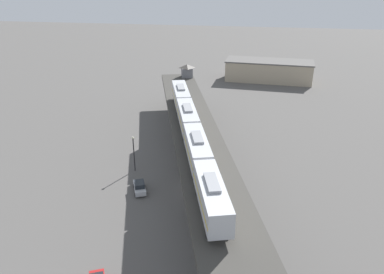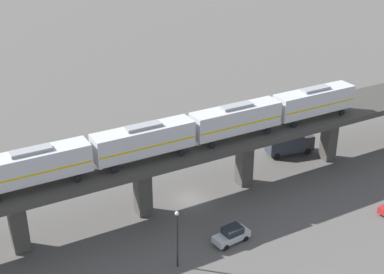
{
  "view_description": "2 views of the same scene",
  "coord_description": "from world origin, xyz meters",
  "px_view_note": "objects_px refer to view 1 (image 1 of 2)",
  "views": [
    {
      "loc": [
        7.34,
        -54.67,
        34.58
      ],
      "look_at": [
        -1.45,
        -0.02,
        9.61
      ],
      "focal_mm": 35.0,
      "sensor_mm": 36.0,
      "label": 1
    },
    {
      "loc": [
        -57.99,
        13.18,
        36.86
      ],
      "look_at": [
        -1.45,
        -0.02,
        9.61
      ],
      "focal_mm": 50.0,
      "sensor_mm": 36.0,
      "label": 2
    }
  ],
  "objects_px": {
    "signal_hut": "(187,70)",
    "warehouse_building": "(269,71)",
    "delivery_truck": "(255,257)",
    "street_lamp": "(134,151)",
    "street_car_silver": "(140,187)",
    "subway_train": "(192,131)"
  },
  "relations": [
    {
      "from": "delivery_truck",
      "to": "street_lamp",
      "type": "relative_size",
      "value": 1.06
    },
    {
      "from": "signal_hut",
      "to": "subway_train",
      "type": "bearing_deg",
      "value": -79.05
    },
    {
      "from": "subway_train",
      "to": "delivery_truck",
      "type": "xyz_separation_m",
      "value": [
        10.76,
        -17.58,
        -8.89
      ]
    },
    {
      "from": "street_car_silver",
      "to": "delivery_truck",
      "type": "height_order",
      "value": "delivery_truck"
    },
    {
      "from": "street_car_silver",
      "to": "subway_train",
      "type": "bearing_deg",
      "value": 17.18
    },
    {
      "from": "subway_train",
      "to": "delivery_truck",
      "type": "bearing_deg",
      "value": -58.53
    },
    {
      "from": "street_car_silver",
      "to": "warehouse_building",
      "type": "xyz_separation_m",
      "value": [
        23.16,
        73.7,
        2.47
      ]
    },
    {
      "from": "signal_hut",
      "to": "delivery_truck",
      "type": "relative_size",
      "value": 0.54
    },
    {
      "from": "street_lamp",
      "to": "street_car_silver",
      "type": "bearing_deg",
      "value": -66.9
    },
    {
      "from": "delivery_truck",
      "to": "warehouse_building",
      "type": "height_order",
      "value": "warehouse_building"
    },
    {
      "from": "signal_hut",
      "to": "street_lamp",
      "type": "height_order",
      "value": "signal_hut"
    },
    {
      "from": "delivery_truck",
      "to": "signal_hut",
      "type": "bearing_deg",
      "value": 107.62
    },
    {
      "from": "warehouse_building",
      "to": "signal_hut",
      "type": "bearing_deg",
      "value": -127.64
    },
    {
      "from": "signal_hut",
      "to": "street_lamp",
      "type": "xyz_separation_m",
      "value": [
        -3.44,
        -37.4,
        -5.8
      ]
    },
    {
      "from": "subway_train",
      "to": "warehouse_building",
      "type": "bearing_deg",
      "value": 78.39
    },
    {
      "from": "signal_hut",
      "to": "warehouse_building",
      "type": "bearing_deg",
      "value": 52.36
    },
    {
      "from": "street_car_silver",
      "to": "warehouse_building",
      "type": "distance_m",
      "value": 77.3
    },
    {
      "from": "warehouse_building",
      "to": "delivery_truck",
      "type": "bearing_deg",
      "value": -92.48
    },
    {
      "from": "delivery_truck",
      "to": "warehouse_building",
      "type": "distance_m",
      "value": 88.73
    },
    {
      "from": "signal_hut",
      "to": "street_car_silver",
      "type": "relative_size",
      "value": 0.84
    },
    {
      "from": "subway_train",
      "to": "delivery_truck",
      "type": "distance_m",
      "value": 22.44
    },
    {
      "from": "street_car_silver",
      "to": "warehouse_building",
      "type": "height_order",
      "value": "warehouse_building"
    }
  ]
}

